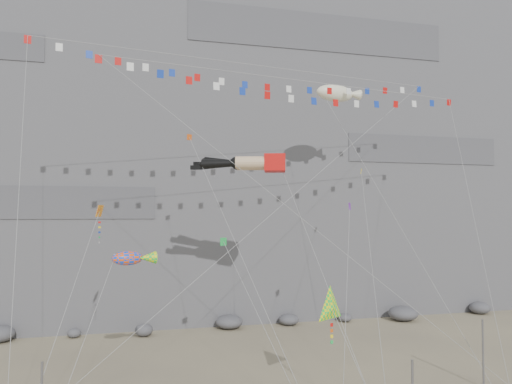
# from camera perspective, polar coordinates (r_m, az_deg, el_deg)

# --- Properties ---
(cliff) EXTENTS (80.00, 28.00, 50.00)m
(cliff) POSITION_cam_1_polar(r_m,az_deg,el_deg) (64.46, -5.70, 10.11)
(cliff) COLOR slate
(cliff) RESTS_ON ground
(talus_boulders) EXTENTS (60.00, 3.00, 1.20)m
(talus_boulders) POSITION_cam_1_polar(r_m,az_deg,el_deg) (49.29, -3.08, -14.65)
(talus_boulders) COLOR #5D5D62
(talus_boulders) RESTS_ON ground
(anchor_pole_right) EXTENTS (0.12, 0.12, 4.28)m
(anchor_pole_right) POSITION_cam_1_polar(r_m,az_deg,el_deg) (36.26, 24.52, -16.43)
(anchor_pole_right) COLOR slate
(anchor_pole_right) RESTS_ON ground
(legs_kite) EXTENTS (8.13, 15.15, 19.37)m
(legs_kite) POSITION_cam_1_polar(r_m,az_deg,el_deg) (36.83, -0.80, 3.28)
(legs_kite) COLOR red
(legs_kite) RESTS_ON ground
(flag_banner_upper) EXTENTS (32.60, 14.46, 29.78)m
(flag_banner_upper) POSITION_cam_1_polar(r_m,az_deg,el_deg) (40.81, -0.00, 14.27)
(flag_banner_upper) COLOR red
(flag_banner_upper) RESTS_ON ground
(flag_banner_lower) EXTENTS (29.26, 10.94, 25.06)m
(flag_banner_lower) POSITION_cam_1_polar(r_m,az_deg,el_deg) (38.80, 5.38, 12.52)
(flag_banner_lower) COLOR red
(flag_banner_lower) RESTS_ON ground
(harlequin_kite) EXTENTS (3.89, 10.41, 14.97)m
(harlequin_kite) POSITION_cam_1_polar(r_m,az_deg,el_deg) (34.70, -17.46, -2.17)
(harlequin_kite) COLOR red
(harlequin_kite) RESTS_ON ground
(fish_windsock) EXTENTS (5.46, 8.66, 11.78)m
(fish_windsock) POSITION_cam_1_polar(r_m,az_deg,el_deg) (32.98, -14.49, -7.37)
(fish_windsock) COLOR #FF500D
(fish_windsock) RESTS_ON ground
(delta_kite) EXTENTS (2.46, 5.41, 7.62)m
(delta_kite) POSITION_cam_1_polar(r_m,az_deg,el_deg) (30.14, 8.66, -12.98)
(delta_kite) COLOR #FFEF0D
(delta_kite) RESTS_ON ground
(blimp_windsock) EXTENTS (7.31, 14.33, 25.76)m
(blimp_windsock) POSITION_cam_1_polar(r_m,az_deg,el_deg) (45.41, 9.05, 11.05)
(blimp_windsock) COLOR #F8F1CC
(blimp_windsock) RESTS_ON ground
(small_kite_a) EXTENTS (5.73, 12.96, 21.45)m
(small_kite_a) POSITION_cam_1_polar(r_m,az_deg,el_deg) (37.77, -7.30, 5.48)
(small_kite_a) COLOR #DF5312
(small_kite_a) RESTS_ON ground
(small_kite_b) EXTENTS (5.19, 9.19, 15.00)m
(small_kite_b) POSITION_cam_1_polar(r_m,az_deg,el_deg) (36.84, 10.65, -1.89)
(small_kite_b) COLOR #6F1CA5
(small_kite_b) RESTS_ON ground
(small_kite_c) EXTENTS (3.44, 10.42, 13.57)m
(small_kite_c) POSITION_cam_1_polar(r_m,az_deg,el_deg) (34.39, -3.65, -5.89)
(small_kite_c) COLOR green
(small_kite_c) RESTS_ON ground
(small_kite_d) EXTENTS (6.80, 16.14, 22.23)m
(small_kite_d) POSITION_cam_1_polar(r_m,az_deg,el_deg) (43.17, 12.00, 1.73)
(small_kite_d) COLOR yellow
(small_kite_d) RESTS_ON ground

